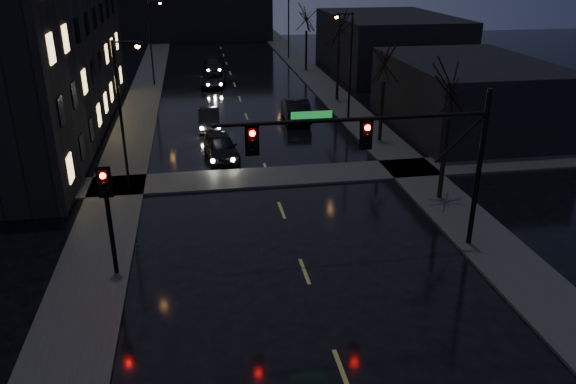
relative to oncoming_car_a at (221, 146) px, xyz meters
name	(u,v)px	position (x,y,z in m)	size (l,w,h in m)	color
sidewalk_left	(140,111)	(-5.95, 12.65, -0.73)	(3.00, 140.00, 0.12)	#2D2D2B
sidewalk_right	(341,102)	(11.05, 12.65, -0.73)	(3.00, 140.00, 0.12)	#2D2D2B
sidewalk_cross	(269,177)	(2.55, -3.85, -0.73)	(40.00, 3.00, 0.12)	#2D2D2B
apartment_block	(4,49)	(-13.95, 7.65, 5.21)	(12.00, 30.00, 12.00)	black
commercial_right_near	(467,95)	(18.05, 3.65, 1.71)	(10.00, 14.00, 5.00)	black
commercial_right_far	(388,44)	(19.55, 25.65, 2.21)	(12.00, 18.00, 6.00)	black
far_block	(196,11)	(-0.45, 55.65, 3.21)	(22.00, 10.00, 8.00)	black
signal_mast	(395,145)	(6.40, -13.35, 4.08)	(11.11, 0.41, 7.00)	black
signal_pole_left	(108,207)	(-4.95, -13.35, 2.22)	(0.35, 0.41, 4.53)	black
tree_near	(452,81)	(10.95, -8.35, 5.43)	(3.52, 3.52, 8.08)	black
tree_mid_a	(385,56)	(10.95, 1.65, 5.04)	(3.30, 3.30, 7.58)	black
tree_mid_b	(339,23)	(10.95, 13.65, 5.82)	(3.74, 3.74, 8.59)	black
tree_far	(307,14)	(10.95, 27.65, 5.27)	(3.43, 3.43, 7.88)	black
streetlight_l_near	(124,104)	(-5.03, -4.35, 3.99)	(1.53, 0.28, 8.00)	black
streetlight_l_far	(152,35)	(-5.03, 22.65, 3.99)	(1.53, 0.28, 8.00)	black
streetlight_r_mid	(348,57)	(10.13, 7.65, 3.99)	(1.53, 0.28, 8.00)	black
streetlight_r_far	(287,19)	(10.13, 35.65, 3.99)	(1.53, 0.28, 8.00)	black
oncoming_car_a	(221,146)	(0.00, 0.00, 0.00)	(1.86, 4.63, 1.58)	black
oncoming_car_b	(209,119)	(-0.47, 6.91, -0.08)	(1.51, 4.33, 1.43)	black
oncoming_car_c	(213,80)	(0.48, 21.25, -0.12)	(2.20, 4.78, 1.33)	black
oncoming_car_d	(213,66)	(0.75, 28.39, -0.10)	(1.92, 4.71, 1.37)	black
lead_car	(296,109)	(6.21, 7.96, 0.07)	(1.82, 5.22, 1.72)	black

